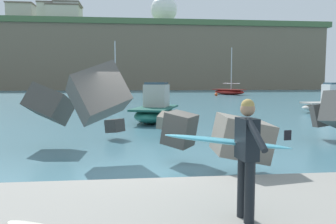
{
  "coord_description": "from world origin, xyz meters",
  "views": [
    {
      "loc": [
        -0.37,
        -8.76,
        2.29
      ],
      "look_at": [
        0.64,
        0.5,
        1.4
      ],
      "focal_mm": 36.52,
      "sensor_mm": 36.0,
      "label": 1
    }
  ],
  "objects_px": {
    "station_building_central": "(50,14)",
    "station_building_annex": "(69,15)",
    "boat_near_centre": "(155,110)",
    "station_building_east": "(64,15)",
    "boat_mid_left": "(116,94)",
    "mooring_buoy_middle": "(216,94)",
    "boat_near_right": "(229,92)",
    "radar_dome": "(164,13)",
    "surfer_with_board": "(241,149)",
    "mooring_buoy_inner": "(55,99)",
    "station_building_west": "(23,17)"
  },
  "relations": [
    {
      "from": "surfer_with_board",
      "to": "boat_near_centre",
      "type": "distance_m",
      "value": 13.55
    },
    {
      "from": "station_building_annex",
      "to": "station_building_central",
      "type": "bearing_deg",
      "value": 175.73
    },
    {
      "from": "boat_near_right",
      "to": "radar_dome",
      "type": "height_order",
      "value": "radar_dome"
    },
    {
      "from": "boat_near_right",
      "to": "station_building_central",
      "type": "height_order",
      "value": "station_building_central"
    },
    {
      "from": "station_building_central",
      "to": "station_building_annex",
      "type": "xyz_separation_m",
      "value": [
        4.41,
        -0.33,
        0.01
      ]
    },
    {
      "from": "station_building_west",
      "to": "mooring_buoy_inner",
      "type": "bearing_deg",
      "value": -70.7
    },
    {
      "from": "radar_dome",
      "to": "surfer_with_board",
      "type": "bearing_deg",
      "value": -94.84
    },
    {
      "from": "station_building_west",
      "to": "station_building_central",
      "type": "xyz_separation_m",
      "value": [
        7.82,
        -6.1,
        -0.41
      ]
    },
    {
      "from": "surfer_with_board",
      "to": "boat_mid_left",
      "type": "relative_size",
      "value": 0.32
    },
    {
      "from": "boat_near_centre",
      "to": "station_building_east",
      "type": "distance_m",
      "value": 68.59
    },
    {
      "from": "mooring_buoy_middle",
      "to": "radar_dome",
      "type": "bearing_deg",
      "value": 92.91
    },
    {
      "from": "mooring_buoy_middle",
      "to": "station_building_west",
      "type": "height_order",
      "value": "station_building_west"
    },
    {
      "from": "surfer_with_board",
      "to": "radar_dome",
      "type": "xyz_separation_m",
      "value": [
        7.67,
        90.59,
        19.27
      ]
    },
    {
      "from": "boat_near_centre",
      "to": "station_building_east",
      "type": "bearing_deg",
      "value": 104.37
    },
    {
      "from": "mooring_buoy_middle",
      "to": "station_building_central",
      "type": "height_order",
      "value": "station_building_central"
    },
    {
      "from": "boat_near_centre",
      "to": "radar_dome",
      "type": "relative_size",
      "value": 0.46
    },
    {
      "from": "boat_near_right",
      "to": "station_building_annex",
      "type": "height_order",
      "value": "station_building_annex"
    },
    {
      "from": "mooring_buoy_inner",
      "to": "boat_near_right",
      "type": "bearing_deg",
      "value": 27.66
    },
    {
      "from": "radar_dome",
      "to": "station_building_annex",
      "type": "bearing_deg",
      "value": -155.41
    },
    {
      "from": "station_building_annex",
      "to": "station_building_west",
      "type": "bearing_deg",
      "value": 152.25
    },
    {
      "from": "surfer_with_board",
      "to": "station_building_west",
      "type": "relative_size",
      "value": 0.26
    },
    {
      "from": "boat_mid_left",
      "to": "mooring_buoy_inner",
      "type": "bearing_deg",
      "value": -168.11
    },
    {
      "from": "boat_near_centre",
      "to": "radar_dome",
      "type": "height_order",
      "value": "radar_dome"
    },
    {
      "from": "boat_near_centre",
      "to": "station_building_west",
      "type": "bearing_deg",
      "value": 111.06
    },
    {
      "from": "boat_near_centre",
      "to": "boat_near_right",
      "type": "relative_size",
      "value": 0.66
    },
    {
      "from": "radar_dome",
      "to": "station_building_west",
      "type": "distance_m",
      "value": 36.3
    },
    {
      "from": "mooring_buoy_middle",
      "to": "station_building_west",
      "type": "distance_m",
      "value": 61.52
    },
    {
      "from": "boat_near_right",
      "to": "station_building_annex",
      "type": "relative_size",
      "value": 0.94
    },
    {
      "from": "surfer_with_board",
      "to": "boat_near_right",
      "type": "relative_size",
      "value": 0.3
    },
    {
      "from": "station_building_central",
      "to": "mooring_buoy_middle",
      "type": "bearing_deg",
      "value": -51.53
    },
    {
      "from": "mooring_buoy_inner",
      "to": "boat_mid_left",
      "type": "bearing_deg",
      "value": 11.89
    },
    {
      "from": "radar_dome",
      "to": "station_building_central",
      "type": "relative_size",
      "value": 1.64
    },
    {
      "from": "mooring_buoy_middle",
      "to": "station_building_east",
      "type": "height_order",
      "value": "station_building_east"
    },
    {
      "from": "station_building_west",
      "to": "station_building_annex",
      "type": "relative_size",
      "value": 1.08
    },
    {
      "from": "radar_dome",
      "to": "station_building_central",
      "type": "distance_m",
      "value": 30.17
    },
    {
      "from": "radar_dome",
      "to": "station_building_central",
      "type": "height_order",
      "value": "radar_dome"
    },
    {
      "from": "mooring_buoy_inner",
      "to": "radar_dome",
      "type": "bearing_deg",
      "value": 73.03
    },
    {
      "from": "mooring_buoy_inner",
      "to": "station_building_annex",
      "type": "height_order",
      "value": "station_building_annex"
    },
    {
      "from": "mooring_buoy_middle",
      "to": "station_building_annex",
      "type": "height_order",
      "value": "station_building_annex"
    },
    {
      "from": "boat_near_right",
      "to": "station_building_east",
      "type": "relative_size",
      "value": 0.92
    },
    {
      "from": "boat_near_right",
      "to": "station_building_east",
      "type": "distance_m",
      "value": 47.33
    },
    {
      "from": "boat_near_right",
      "to": "station_building_west",
      "type": "relative_size",
      "value": 0.87
    },
    {
      "from": "boat_near_centre",
      "to": "station_building_west",
      "type": "height_order",
      "value": "station_building_west"
    },
    {
      "from": "boat_near_right",
      "to": "boat_mid_left",
      "type": "bearing_deg",
      "value": -147.1
    },
    {
      "from": "mooring_buoy_inner",
      "to": "station_building_west",
      "type": "xyz_separation_m",
      "value": [
        -18.48,
        52.79,
        17.75
      ]
    },
    {
      "from": "mooring_buoy_inner",
      "to": "station_building_west",
      "type": "height_order",
      "value": "station_building_west"
    },
    {
      "from": "boat_near_centre",
      "to": "mooring_buoy_inner",
      "type": "xyz_separation_m",
      "value": [
        -9.49,
        19.85,
        -0.43
      ]
    },
    {
      "from": "boat_mid_left",
      "to": "station_building_annex",
      "type": "xyz_separation_m",
      "value": [
        -12.71,
        45.0,
        16.98
      ]
    },
    {
      "from": "boat_near_right",
      "to": "boat_mid_left",
      "type": "distance_m",
      "value": 19.58
    },
    {
      "from": "boat_mid_left",
      "to": "mooring_buoy_middle",
      "type": "relative_size",
      "value": 14.97
    }
  ]
}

